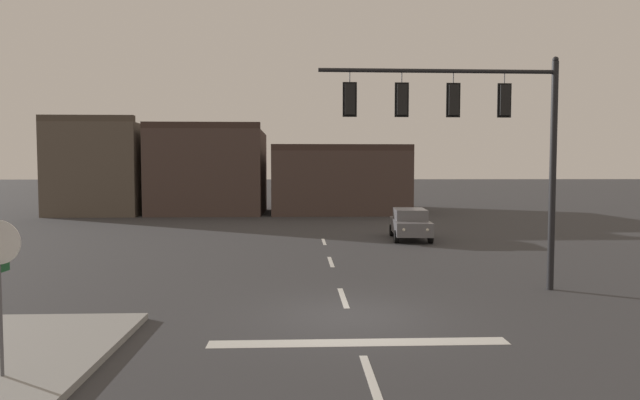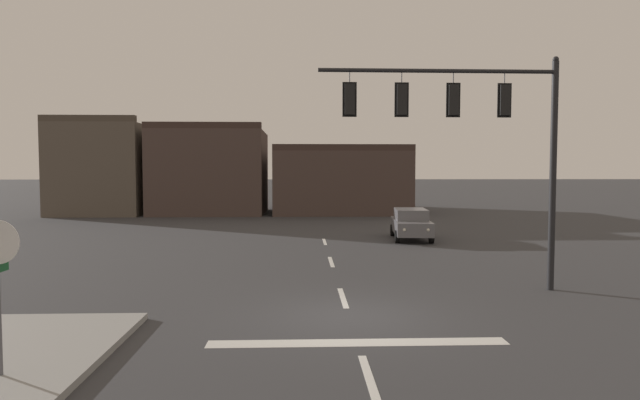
% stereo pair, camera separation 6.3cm
% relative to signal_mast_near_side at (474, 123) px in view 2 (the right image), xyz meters
% --- Properties ---
extents(ground_plane, '(400.00, 400.00, 0.00)m').
position_rel_signal_mast_near_side_xyz_m(ground_plane, '(-3.99, -2.79, -5.08)').
color(ground_plane, '#353538').
extents(stop_bar_paint, '(6.40, 0.50, 0.01)m').
position_rel_signal_mast_near_side_xyz_m(stop_bar_paint, '(-3.99, -4.79, -5.07)').
color(stop_bar_paint, silver).
rests_on(stop_bar_paint, ground).
extents(lane_centreline, '(0.16, 26.40, 0.01)m').
position_rel_signal_mast_near_side_xyz_m(lane_centreline, '(-3.99, -0.79, -5.07)').
color(lane_centreline, silver).
rests_on(lane_centreline, ground).
extents(signal_mast_near_side, '(7.23, 0.39, 7.08)m').
position_rel_signal_mast_near_side_xyz_m(signal_mast_near_side, '(0.00, 0.00, 0.00)').
color(signal_mast_near_side, black).
rests_on(signal_mast_near_side, ground).
extents(car_lot_nearside, '(2.23, 4.57, 1.61)m').
position_rel_signal_mast_near_side_xyz_m(car_lot_nearside, '(0.63, 12.03, -4.22)').
color(car_lot_nearside, slate).
rests_on(car_lot_nearside, ground).
extents(building_row, '(29.10, 13.20, 7.90)m').
position_rel_signal_mast_near_side_xyz_m(building_row, '(-11.12, 31.29, -1.88)').
color(building_row, brown).
rests_on(building_row, ground).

